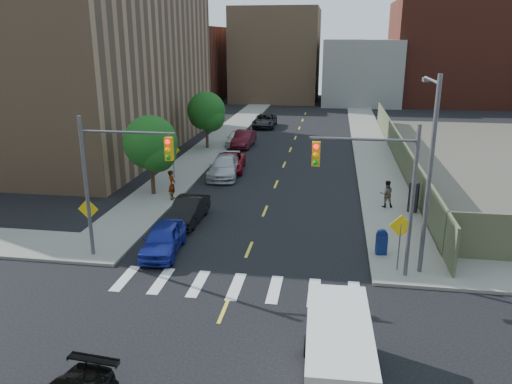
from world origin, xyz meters
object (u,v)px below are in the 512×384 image
(parked_car_white, at_px, (237,138))
(cargo_van, at_px, (338,352))
(mailbox, at_px, (382,242))
(payphone, at_px, (413,197))
(parked_car_grey, at_px, (265,121))
(pedestrian_west, at_px, (172,185))
(pedestrian_east, at_px, (387,194))
(parked_car_maroon, at_px, (244,139))
(parked_car_black, at_px, (188,210))
(parked_car_red, at_px, (229,162))
(parked_car_blue, at_px, (163,239))
(parked_car_silver, at_px, (224,167))

(parked_car_white, distance_m, cargo_van, 36.29)
(mailbox, relative_size, payphone, 0.70)
(parked_car_grey, height_order, pedestrian_west, pedestrian_west)
(cargo_van, xyz_separation_m, mailbox, (2.17, 10.05, -0.43))
(parked_car_white, xyz_separation_m, pedestrian_west, (-0.80, -18.08, 0.39))
(pedestrian_east, bearing_deg, parked_car_maroon, -59.35)
(parked_car_black, xyz_separation_m, parked_car_white, (-1.30, 21.59, 0.03))
(parked_car_red, xyz_separation_m, payphone, (13.24, -8.36, 0.37))
(pedestrian_west, bearing_deg, payphone, -95.93)
(parked_car_red, xyz_separation_m, pedestrian_west, (-2.10, -8.33, 0.44))
(payphone, bearing_deg, parked_car_red, 166.96)
(parked_car_grey, bearing_deg, payphone, -66.58)
(mailbox, height_order, payphone, payphone)
(parked_car_black, relative_size, pedestrian_east, 2.53)
(parked_car_blue, height_order, cargo_van, cargo_van)
(parked_car_white, height_order, cargo_van, cargo_van)
(parked_car_blue, distance_m, parked_car_grey, 37.13)
(parked_car_silver, relative_size, mailbox, 4.19)
(parked_car_black, xyz_separation_m, payphone, (13.24, 3.49, 0.36))
(parked_car_black, bearing_deg, parked_car_white, 95.11)
(parked_car_silver, distance_m, parked_car_white, 11.59)
(payphone, xyz_separation_m, pedestrian_west, (-15.34, 0.03, 0.06))
(parked_car_red, distance_m, payphone, 15.66)
(parked_car_grey, distance_m, payphone, 32.06)
(parked_car_maroon, bearing_deg, parked_car_grey, 89.96)
(payphone, relative_size, pedestrian_west, 0.94)
(parked_car_red, xyz_separation_m, parked_car_maroon, (-0.50, 9.37, 0.08))
(cargo_van, xyz_separation_m, payphone, (4.61, 16.80, -0.13))
(cargo_van, bearing_deg, parked_car_grey, 98.86)
(cargo_van, bearing_deg, parked_car_maroon, 103.03)
(parked_car_black, xyz_separation_m, parked_car_maroon, (-0.50, 21.22, 0.07))
(parked_car_blue, xyz_separation_m, parked_car_red, (0.00, 16.29, -0.03))
(parked_car_black, xyz_separation_m, cargo_van, (8.63, -13.31, 0.49))
(parked_car_red, distance_m, mailbox, 18.57)
(pedestrian_west, relative_size, pedestrian_east, 1.15)
(parked_car_maroon, distance_m, pedestrian_east, 21.01)
(parked_car_black, xyz_separation_m, parked_car_silver, (-0.03, 10.07, 0.07))
(parked_car_blue, xyz_separation_m, payphone, (13.24, 7.93, 0.35))
(parked_car_silver, relative_size, parked_car_grey, 0.97)
(parked_car_blue, distance_m, mailbox, 10.87)
(parked_car_white, xyz_separation_m, parked_car_maroon, (0.80, -0.37, 0.04))
(pedestrian_west, bearing_deg, mailbox, -123.54)
(parked_car_silver, bearing_deg, parked_car_white, 91.99)
(parked_car_black, xyz_separation_m, mailbox, (10.80, -3.26, 0.06))
(pedestrian_west, bearing_deg, parked_car_black, -154.99)
(mailbox, xyz_separation_m, pedestrian_west, (-12.90, 6.78, 0.36))
(cargo_van, relative_size, pedestrian_west, 2.56)
(parked_car_maroon, bearing_deg, pedestrian_west, -92.73)
(parked_car_red, xyz_separation_m, pedestrian_east, (11.69, -7.74, 0.31))
(pedestrian_east, bearing_deg, parked_car_grey, -72.56)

